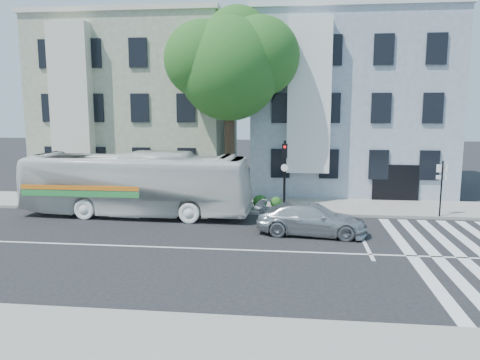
# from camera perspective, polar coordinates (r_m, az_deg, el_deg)

# --- Properties ---
(ground) EXTENTS (120.00, 120.00, 0.00)m
(ground) POSITION_cam_1_polar(r_m,az_deg,el_deg) (18.53, -4.86, -8.34)
(ground) COLOR black
(ground) RESTS_ON ground
(sidewalk_far) EXTENTS (80.00, 4.00, 0.15)m
(sidewalk_far) POSITION_cam_1_polar(r_m,az_deg,el_deg) (26.15, -1.39, -3.00)
(sidewalk_far) COLOR gray
(sidewalk_far) RESTS_ON ground
(sidewalk_near) EXTENTS (80.00, 4.00, 0.15)m
(sidewalk_near) POSITION_cam_1_polar(r_m,az_deg,el_deg) (11.37, -13.36, -19.82)
(sidewalk_near) COLOR gray
(sidewalk_near) RESTS_ON ground
(building_left) EXTENTS (12.00, 10.00, 11.00)m
(building_left) POSITION_cam_1_polar(r_m,az_deg,el_deg) (34.01, -11.65, 8.80)
(building_left) COLOR gray
(building_left) RESTS_ON ground
(building_right) EXTENTS (12.00, 10.00, 11.00)m
(building_right) POSITION_cam_1_polar(r_m,az_deg,el_deg) (32.51, 12.80, 8.76)
(building_right) COLOR gray
(building_right) RESTS_ON ground
(street_tree) EXTENTS (7.30, 5.90, 11.10)m
(street_tree) POSITION_cam_1_polar(r_m,az_deg,el_deg) (26.40, -1.10, 14.04)
(street_tree) COLOR #2D2116
(street_tree) RESTS_ON ground
(bus) EXTENTS (3.10, 11.66, 3.23)m
(bus) POSITION_cam_1_polar(r_m,az_deg,el_deg) (24.19, -12.54, -0.49)
(bus) COLOR silver
(bus) RESTS_ON ground
(sedan) EXTENTS (2.41, 4.91, 1.37)m
(sedan) POSITION_cam_1_polar(r_m,az_deg,el_deg) (20.52, 8.67, -4.70)
(sedan) COLOR silver
(sedan) RESTS_ON ground
(hedge) EXTENTS (8.52, 2.32, 0.70)m
(hedge) POSITION_cam_1_polar(r_m,az_deg,el_deg) (25.17, -5.29, -2.52)
(hedge) COLOR #2E5E1E
(hedge) RESTS_ON sidewalk_far
(traffic_signal) EXTENTS (0.39, 0.51, 3.74)m
(traffic_signal) POSITION_cam_1_polar(r_m,az_deg,el_deg) (24.65, 5.46, 1.74)
(traffic_signal) COLOR black
(traffic_signal) RESTS_ON ground
(far_sign_pole) EXTENTS (0.50, 0.19, 2.74)m
(far_sign_pole) POSITION_cam_1_polar(r_m,az_deg,el_deg) (24.82, 23.35, -0.18)
(far_sign_pole) COLOR black
(far_sign_pole) RESTS_ON sidewalk_far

